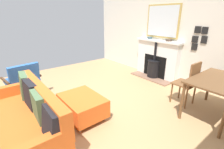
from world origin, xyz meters
name	(u,v)px	position (x,y,z in m)	size (l,w,h in m)	color
ground_plane	(74,109)	(0.00, 0.00, 0.00)	(5.85, 5.78, 0.01)	tan
wall_left	(167,30)	(-2.92, 0.00, 1.38)	(0.12, 5.78, 2.76)	silver
fireplace	(156,61)	(-2.73, -0.13, 0.48)	(0.54, 1.41, 1.10)	brown
mirror_over_mantel	(162,21)	(-2.83, -0.13, 1.60)	(0.04, 1.01, 0.87)	tan
mantel_bowl_near	(150,38)	(-2.74, -0.44, 1.13)	(0.14, 0.14, 0.05)	#334C56
mantel_bowl_far	(169,40)	(-2.74, 0.19, 1.13)	(0.16, 0.16, 0.06)	#47382D
sofa	(24,120)	(0.92, 0.34, 0.35)	(0.87, 1.81, 0.81)	#B2B2B7
ottoman	(82,105)	(-0.01, 0.34, 0.25)	(0.62, 0.84, 0.40)	#B2B2B7
armchair_accent	(23,78)	(0.62, -1.16, 0.45)	(0.75, 0.68, 0.80)	#4C3321
dining_table	(219,84)	(-1.89, 1.79, 0.63)	(1.19, 0.74, 0.72)	brown
dining_chair_near_fireplace	(189,81)	(-1.89, 1.29, 0.54)	(0.41, 0.41, 0.92)	brown
photo_gallery_row	(199,37)	(-2.85, 0.91, 1.27)	(0.02, 0.34, 0.56)	black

